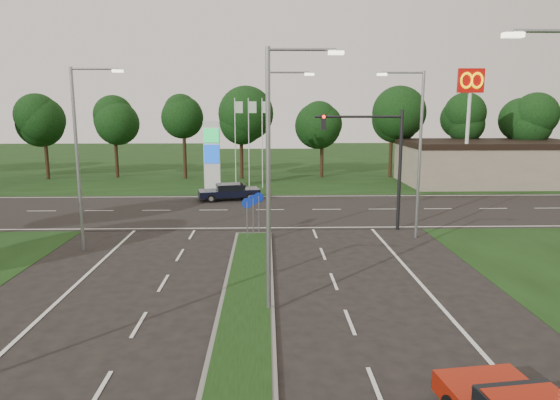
{
  "coord_description": "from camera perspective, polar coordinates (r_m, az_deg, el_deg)",
  "views": [
    {
      "loc": [
        0.73,
        -10.58,
        7.0
      ],
      "look_at": [
        1.47,
        15.84,
        2.2
      ],
      "focal_mm": 32.0,
      "sensor_mm": 36.0,
      "label": 1
    }
  ],
  "objects": [
    {
      "name": "traffic_signal",
      "position": [
        29.39,
        11.15,
        5.52
      ],
      "size": [
        5.1,
        0.42,
        7.0
      ],
      "color": "black",
      "rests_on": "ground"
    },
    {
      "name": "streetlight_median_far",
      "position": [
        26.65,
        -1.02,
        6.16
      ],
      "size": [
        2.53,
        0.22,
        9.0
      ],
      "color": "gray",
      "rests_on": "ground"
    },
    {
      "name": "streetlight_median_near",
      "position": [
        16.69,
        -0.66,
        3.68
      ],
      "size": [
        2.53,
        0.22,
        9.0
      ],
      "color": "gray",
      "rests_on": "ground"
    },
    {
      "name": "cross_road",
      "position": [
        35.29,
        -2.76,
        -1.16
      ],
      "size": [
        160.0,
        12.0,
        0.02
      ],
      "primitive_type": "cube",
      "color": "black",
      "rests_on": "ground"
    },
    {
      "name": "streetlight_left_far",
      "position": [
        26.25,
        -21.81,
        5.37
      ],
      "size": [
        2.53,
        0.22,
        9.0
      ],
      "color": "gray",
      "rests_on": "ground"
    },
    {
      "name": "treeline_far",
      "position": [
        50.51,
        -2.35,
        10.1
      ],
      "size": [
        6.0,
        6.0,
        9.9
      ],
      "color": "black",
      "rests_on": "ground"
    },
    {
      "name": "median_kerb",
      "position": [
        16.16,
        -4.18,
        -15.17
      ],
      "size": [
        2.0,
        26.0,
        0.12
      ],
      "primitive_type": "cube",
      "color": "slate",
      "rests_on": "ground"
    },
    {
      "name": "navy_sedan",
      "position": [
        39.2,
        -5.82,
        0.98
      ],
      "size": [
        4.96,
        2.82,
        1.28
      ],
      "rotation": [
        0.0,
        0.0,
        1.78
      ],
      "color": "black",
      "rests_on": "ground"
    },
    {
      "name": "median_signs",
      "position": [
        27.5,
        -3.09,
        -0.8
      ],
      "size": [
        1.16,
        1.76,
        2.38
      ],
      "color": "gray",
      "rests_on": "ground"
    },
    {
      "name": "verge_far",
      "position": [
        65.95,
        -2.23,
        4.2
      ],
      "size": [
        160.0,
        50.0,
        0.02
      ],
      "primitive_type": "cube",
      "color": "black",
      "rests_on": "ground"
    },
    {
      "name": "gas_pylon",
      "position": [
        44.02,
        -7.52,
        5.25
      ],
      "size": [
        5.8,
        1.26,
        8.0
      ],
      "color": "silver",
      "rests_on": "ground"
    },
    {
      "name": "streetlight_right_far",
      "position": [
        27.84,
        15.34,
        5.97
      ],
      "size": [
        2.53,
        0.22,
        9.0
      ],
      "rotation": [
        0.0,
        0.0,
        3.14
      ],
      "color": "gray",
      "rests_on": "ground"
    },
    {
      "name": "mcdonalds_sign",
      "position": [
        45.93,
        20.88,
        10.87
      ],
      "size": [
        2.2,
        0.47,
        10.4
      ],
      "color": "silver",
      "rests_on": "ground"
    },
    {
      "name": "commercial_building",
      "position": [
        51.45,
        22.88,
        3.91
      ],
      "size": [
        16.0,
        9.0,
        4.0
      ],
      "primitive_type": "cube",
      "color": "gray",
      "rests_on": "ground"
    }
  ]
}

